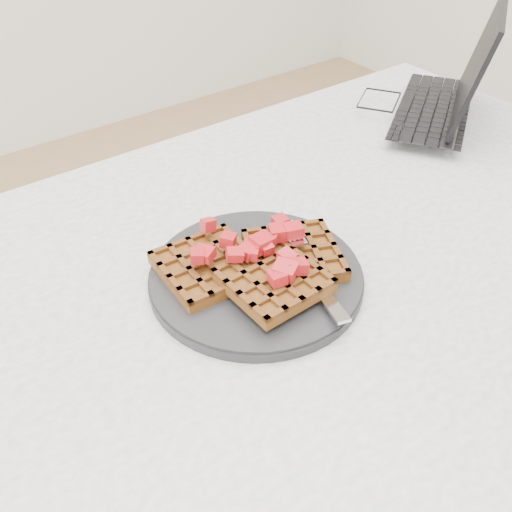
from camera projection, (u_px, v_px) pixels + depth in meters
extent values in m
cube|color=white|center=(324.00, 265.00, 0.74)|extent=(1.20, 0.80, 0.03)
cube|color=white|center=(382.00, 224.00, 1.45)|extent=(0.06, 0.06, 0.72)
cylinder|color=black|center=(256.00, 276.00, 0.69)|extent=(0.26, 0.26, 0.02)
imported|color=black|center=(408.00, 109.00, 1.05)|extent=(0.36, 0.33, 0.02)
cube|color=black|center=(479.00, 61.00, 0.95)|extent=(0.26, 0.19, 0.18)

